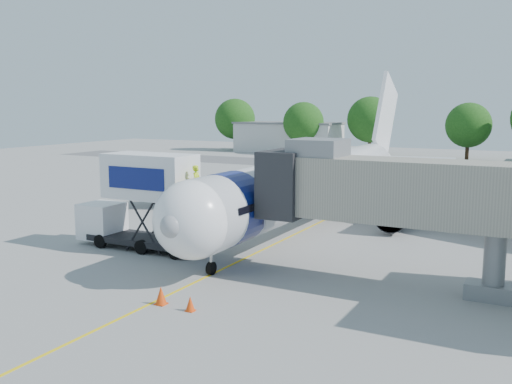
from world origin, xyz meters
The scene contains 14 objects.
ground centered at (0.00, 0.00, 0.00)m, with size 160.00×160.00×0.00m, color #999996.
guidance_line centered at (0.00, 0.00, 0.01)m, with size 0.15×70.00×0.01m, color yellow.
taxiway_strip centered at (0.00, 42.00, 0.00)m, with size 120.00×10.00×0.01m, color #59595B.
aircraft centered at (0.00, 4.12, 2.95)m, with size 34.17×37.73×11.35m.
jet_bridge centered at (7.99, -7.00, 4.34)m, with size 13.90×3.20×6.60m.
catering_hiloader centered at (-6.26, -7.00, 2.76)m, with size 8.50×2.44×5.50m.
ground_tug centered at (1.18, -16.33, 0.75)m, with size 3.92×2.72×1.42m.
safety_cone_a centered at (0.44, -14.04, 0.37)m, with size 0.48×0.48×0.77m.
safety_cone_b centered at (1.94, -14.12, 0.29)m, with size 0.39×0.39×0.62m.
outbuilding_left centered at (-28.00, 60.00, 2.66)m, with size 18.40×8.40×5.30m.
tree_a centered at (-38.49, 59.21, 5.73)m, with size 7.41×7.41×9.45m.
tree_b centered at (-23.81, 56.93, 5.34)m, with size 6.90×6.90×8.80m.
tree_c centered at (-13.33, 60.42, 5.88)m, with size 7.60×7.60×9.69m.
tree_d centered at (2.26, 59.21, 5.25)m, with size 6.78×6.78×8.65m.
Camera 1 is at (14.55, -32.20, 8.16)m, focal length 40.00 mm.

